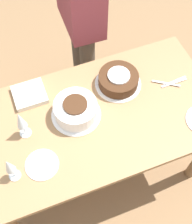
% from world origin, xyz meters
% --- Properties ---
extents(ground_plane, '(12.00, 12.00, 0.00)m').
position_xyz_m(ground_plane, '(0.00, 0.00, 0.00)').
color(ground_plane, '#8E6B47').
extents(dining_table, '(1.43, 0.77, 0.76)m').
position_xyz_m(dining_table, '(0.00, 0.00, 0.63)').
color(dining_table, '#9E754C').
rests_on(dining_table, ground_plane).
extents(cake_center_white, '(0.28, 0.28, 0.11)m').
position_xyz_m(cake_center_white, '(0.10, -0.05, 0.81)').
color(cake_center_white, white).
rests_on(cake_center_white, dining_table).
extents(cake_front_chocolate, '(0.28, 0.28, 0.09)m').
position_xyz_m(cake_front_chocolate, '(-0.20, -0.16, 0.80)').
color(cake_front_chocolate, white).
rests_on(cake_front_chocolate, dining_table).
extents(wine_glass_near, '(0.06, 0.06, 0.19)m').
position_xyz_m(wine_glass_near, '(0.51, 0.18, 0.89)').
color(wine_glass_near, silver).
rests_on(wine_glass_near, dining_table).
extents(wine_glass_far, '(0.06, 0.06, 0.21)m').
position_xyz_m(wine_glass_far, '(0.39, -0.04, 0.89)').
color(wine_glass_far, silver).
rests_on(wine_glass_far, dining_table).
extents(dessert_plate_right, '(0.17, 0.17, 0.01)m').
position_xyz_m(dessert_plate_right, '(0.36, 0.17, 0.76)').
color(dessert_plate_right, silver).
rests_on(dessert_plate_right, dining_table).
extents(fork_pile, '(0.21, 0.11, 0.01)m').
position_xyz_m(fork_pile, '(-0.51, -0.06, 0.76)').
color(fork_pile, silver).
rests_on(fork_pile, dining_table).
extents(napkin_stack, '(0.18, 0.17, 0.03)m').
position_xyz_m(napkin_stack, '(0.31, -0.27, 0.77)').
color(napkin_stack, silver).
rests_on(napkin_stack, dining_table).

